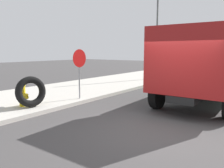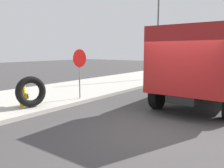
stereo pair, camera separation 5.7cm
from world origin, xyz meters
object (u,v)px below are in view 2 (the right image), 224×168
(stop_sign, at_px, (80,65))
(street_light_pole, at_px, (158,40))
(dump_truck_green, at_px, (207,65))
(loose_tire, at_px, (31,92))
(fire_hydrant, at_px, (23,93))

(stop_sign, height_order, street_light_pole, street_light_pole)
(dump_truck_green, xyz_separation_m, street_light_pole, (5.42, 4.91, 1.40))
(loose_tire, distance_m, dump_truck_green, 7.16)
(loose_tire, xyz_separation_m, stop_sign, (2.15, -0.37, 0.90))
(loose_tire, bearing_deg, stop_sign, -9.82)
(fire_hydrant, xyz_separation_m, dump_truck_green, (5.41, -5.12, 0.96))
(stop_sign, height_order, dump_truck_green, dump_truck_green)
(stop_sign, distance_m, street_light_pole, 8.70)
(dump_truck_green, height_order, street_light_pole, street_light_pole)
(stop_sign, relative_size, street_light_pole, 0.37)
(dump_truck_green, bearing_deg, loose_tire, 138.14)
(stop_sign, bearing_deg, street_light_pole, 3.61)
(dump_truck_green, bearing_deg, street_light_pole, 42.18)
(fire_hydrant, xyz_separation_m, stop_sign, (2.26, -0.75, 0.97))
(fire_hydrant, distance_m, loose_tire, 0.40)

